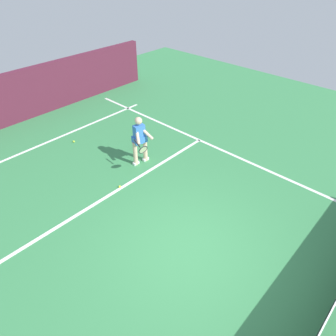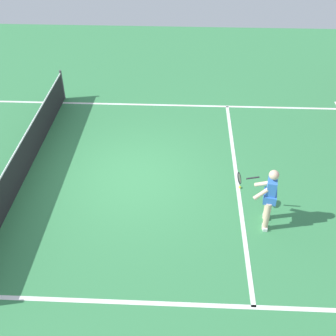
% 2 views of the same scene
% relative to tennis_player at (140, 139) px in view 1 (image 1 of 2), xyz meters
% --- Properties ---
extents(ground_plane, '(23.42, 23.42, 0.00)m').
position_rel_tennis_player_xyz_m(ground_plane, '(1.61, 3.25, -0.85)').
color(ground_plane, '#38844C').
extents(court_back_wall, '(12.82, 0.24, 1.85)m').
position_rel_tennis_player_xyz_m(court_back_wall, '(1.61, -5.46, 0.08)').
color(court_back_wall, '#561E33').
rests_on(court_back_wall, ground).
extents(baseline_marking, '(8.82, 0.10, 0.01)m').
position_rel_tennis_player_xyz_m(baseline_marking, '(1.61, -3.26, -0.84)').
color(baseline_marking, white).
rests_on(baseline_marking, ground).
extents(service_line_marking, '(7.82, 0.10, 0.01)m').
position_rel_tennis_player_xyz_m(service_line_marking, '(1.61, 0.49, -0.84)').
color(service_line_marking, white).
rests_on(service_line_marking, ground).
extents(sideline_left_marking, '(0.10, 16.01, 0.01)m').
position_rel_tennis_player_xyz_m(sideline_left_marking, '(-2.31, 3.25, -0.84)').
color(sideline_left_marking, white).
rests_on(sideline_left_marking, ground).
extents(court_net, '(8.50, 0.08, 1.06)m').
position_rel_tennis_player_xyz_m(court_net, '(1.61, 6.11, -0.35)').
color(court_net, '#4C4C51').
rests_on(court_net, ground).
extents(tennis_player, '(0.89, 0.91, 1.55)m').
position_rel_tennis_player_xyz_m(tennis_player, '(0.00, 0.00, 0.00)').
color(tennis_player, beige).
rests_on(tennis_player, ground).
extents(tennis_ball_near, '(0.07, 0.07, 0.07)m').
position_rel_tennis_player_xyz_m(tennis_ball_near, '(1.24, 0.45, -0.81)').
color(tennis_ball_near, '#D1E533').
rests_on(tennis_ball_near, ground).
extents(tennis_ball_mid, '(0.07, 0.07, 0.07)m').
position_rel_tennis_player_xyz_m(tennis_ball_mid, '(0.74, -2.59, -0.81)').
color(tennis_ball_mid, '#D1E533').
rests_on(tennis_ball_mid, ground).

